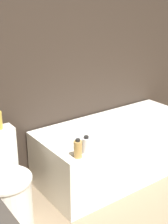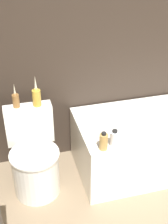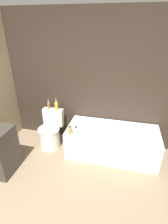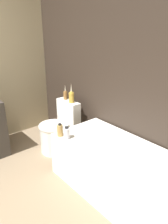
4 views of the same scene
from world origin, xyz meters
The scene contains 7 objects.
wall_back_tiled centered at (0.00, 2.26, 1.30)m, with size 6.40×0.06×2.60m.
bathtub centered at (0.68, 1.83, 0.28)m, with size 1.69×0.76×0.55m.
toilet centered at (-0.59, 1.82, 0.29)m, with size 0.43×0.56×0.74m.
vase_gold centered at (-0.68, 2.05, 0.81)m, with size 0.06×0.06×0.23m.
vase_silver centered at (-0.50, 2.03, 0.83)m, with size 0.07×0.07×0.28m.
shampoo_bottle_tall centered at (-0.05, 1.52, 0.63)m, with size 0.07×0.07×0.16m.
shampoo_bottle_short centered at (0.05, 1.54, 0.62)m, with size 0.07×0.07×0.15m.
Camera 2 is at (-0.72, -0.36, 2.14)m, focal length 50.00 mm.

